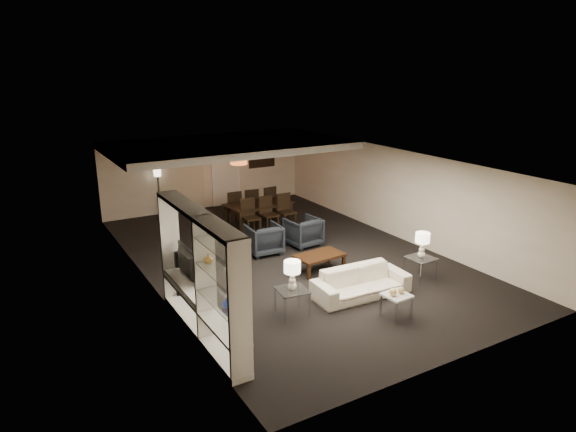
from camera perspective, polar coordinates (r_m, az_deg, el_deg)
The scene contains 35 objects.
floor at distance 13.16m, azimuth 0.00°, elevation -4.59°, with size 11.00×11.00×0.00m, color black.
ceiling at distance 12.47m, azimuth 0.00°, elevation 6.17°, with size 7.00×11.00×0.02m, color silver.
wall_back at distance 17.59m, azimuth -9.09°, elevation 4.92°, with size 7.00×0.02×2.50m, color beige.
wall_front at distance 8.74m, azimuth 18.66°, elevation -8.02°, with size 7.00×0.02×2.50m, color beige.
wall_left at distance 11.48m, azimuth -15.28°, elevation -1.81°, with size 0.02×11.00×2.50m, color beige.
wall_right at distance 14.77m, azimuth 11.82°, elevation 2.52°, with size 0.02×11.00×2.50m, color beige.
ceiling_soffit at distance 15.57m, azimuth -6.56°, elevation 7.80°, with size 7.00×4.00×0.20m, color silver.
curtains at distance 17.23m, azimuth -11.78°, elevation 4.36°, with size 1.50×0.12×2.40m, color beige.
door at distance 17.86m, azimuth -6.94°, elevation 4.53°, with size 0.90×0.05×2.10m, color silver.
painting at distance 18.34m, azimuth -2.94°, elevation 6.54°, with size 0.95×0.04×0.65m, color #142D38.
media_unit at distance 9.22m, azimuth -9.74°, elevation -6.55°, with size 0.38×3.40×2.35m, color white, non-canonical shape.
pendant_light at distance 15.77m, azimuth -5.50°, elevation 6.18°, with size 0.52×0.52×0.24m, color #D8591E.
sofa at distance 11.06m, azimuth 8.12°, elevation -7.32°, with size 2.09×0.82×0.61m, color beige.
coffee_table at distance 12.29m, azimuth 3.49°, elevation -5.18°, with size 1.15×0.67×0.41m, color black, non-canonical shape.
armchair_left at distance 13.31m, azimuth -2.71°, elevation -2.58°, with size 0.83×0.85×0.78m, color black.
armchair_right at distance 13.87m, azimuth 1.68°, elevation -1.76°, with size 0.83×0.85×0.78m, color black.
side_table_left at distance 10.19m, azimuth 0.47°, elevation -9.55°, with size 0.57×0.57×0.54m, color white, non-canonical shape.
side_table_right at distance 12.14m, azimuth 14.48°, elevation -5.67°, with size 0.57×0.57×0.54m, color white, non-canonical shape.
table_lamp_left at distance 9.96m, azimuth 0.48°, elevation -6.64°, with size 0.33×0.33×0.59m, color white, non-canonical shape.
table_lamp_right at distance 11.94m, azimuth 14.67°, elevation -3.17°, with size 0.33×0.33×0.59m, color silver, non-canonical shape.
marble_table at distance 10.34m, azimuth 11.92°, elevation -9.72°, with size 0.48×0.48×0.48m, color white, non-canonical shape.
gold_gourd_a at distance 10.14m, azimuth 11.60°, elevation -8.27°, with size 0.15×0.15×0.15m, color #E0BF76.
gold_gourd_b at distance 10.27m, azimuth 12.44°, elevation -8.05°, with size 0.13×0.13×0.13m, color tan.
television at distance 10.14m, azimuth -11.55°, elevation -5.20°, with size 0.14×1.05×0.61m, color black.
vase_blue at distance 8.26m, azimuth -6.84°, elevation -9.55°, with size 0.16×0.16×0.16m, color #2A41B8.
vase_amber at distance 8.66m, azimuth -8.84°, elevation -4.69°, with size 0.17×0.17×0.18m, color #B88E3D.
floor_speaker at distance 10.91m, azimuth -12.07°, elevation -6.53°, with size 0.12×0.12×1.09m, color black.
dining_table at distance 15.63m, azimuth -3.21°, elevation 0.20°, with size 1.97×1.10×0.69m, color black.
chair_nl at distance 14.77m, azimuth -4.14°, elevation -0.13°, with size 0.48×0.48×1.03m, color black, non-canonical shape.
chair_nm at distance 15.03m, azimuth -2.09°, elevation 0.20°, with size 0.48×0.48×1.03m, color black, non-canonical shape.
chair_nr at distance 15.31m, azimuth -0.11°, elevation 0.52°, with size 0.48×0.48×1.03m, color black, non-canonical shape.
chair_fl at distance 15.90m, azimuth -6.22°, elevation 1.04°, with size 0.48×0.48×1.03m, color black, non-canonical shape.
chair_fm at distance 16.14m, azimuth -4.28°, elevation 1.33°, with size 0.48×0.48×1.03m, color black, non-canonical shape.
chair_fr at distance 16.40m, azimuth -2.39°, elevation 1.61°, with size 0.48×0.48×1.03m, color black, non-canonical shape.
floor_lamp at distance 16.84m, azimuth -14.16°, elevation 2.43°, with size 0.22×0.22×1.55m, color black, non-canonical shape.
Camera 1 is at (-6.18, -10.59, 4.77)m, focal length 32.00 mm.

